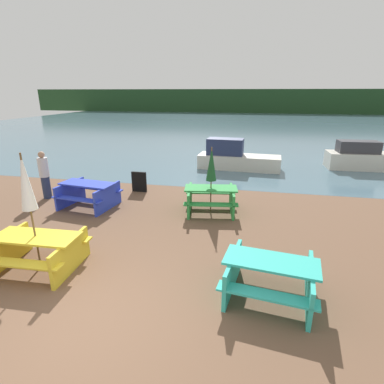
{
  "coord_description": "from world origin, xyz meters",
  "views": [
    {
      "loc": [
        2.47,
        -3.41,
        3.52
      ],
      "look_at": [
        0.87,
        4.39,
        0.85
      ],
      "focal_mm": 28.0,
      "sensor_mm": 36.0,
      "label": 1
    }
  ],
  "objects_px": {
    "umbrella_darkgreen": "(211,164)",
    "picnic_table_blue": "(88,193)",
    "picnic_table_yellow": "(38,248)",
    "signboard": "(139,182)",
    "boat_second": "(370,159)",
    "picnic_table_green": "(211,197)",
    "picnic_table_teal": "(270,275)",
    "person": "(45,175)",
    "umbrella_white": "(25,183)",
    "boat": "(235,158)"
  },
  "relations": [
    {
      "from": "boat",
      "to": "person",
      "type": "relative_size",
      "value": 2.39
    },
    {
      "from": "picnic_table_green",
      "to": "boat_second",
      "type": "bearing_deg",
      "value": 45.85
    },
    {
      "from": "boat_second",
      "to": "picnic_table_teal",
      "type": "bearing_deg",
      "value": -117.45
    },
    {
      "from": "picnic_table_teal",
      "to": "picnic_table_blue",
      "type": "distance_m",
      "value": 6.48
    },
    {
      "from": "picnic_table_blue",
      "to": "boat",
      "type": "height_order",
      "value": "boat"
    },
    {
      "from": "boat_second",
      "to": "signboard",
      "type": "height_order",
      "value": "boat_second"
    },
    {
      "from": "picnic_table_green",
      "to": "signboard",
      "type": "distance_m",
      "value": 3.19
    },
    {
      "from": "umbrella_white",
      "to": "boat_second",
      "type": "height_order",
      "value": "umbrella_white"
    },
    {
      "from": "picnic_table_teal",
      "to": "person",
      "type": "relative_size",
      "value": 1.09
    },
    {
      "from": "picnic_table_green",
      "to": "umbrella_darkgreen",
      "type": "xyz_separation_m",
      "value": [
        -0.0,
        0.0,
        1.03
      ]
    },
    {
      "from": "picnic_table_blue",
      "to": "picnic_table_green",
      "type": "relative_size",
      "value": 1.06
    },
    {
      "from": "umbrella_darkgreen",
      "to": "picnic_table_blue",
      "type": "bearing_deg",
      "value": -174.56
    },
    {
      "from": "picnic_table_teal",
      "to": "boat",
      "type": "bearing_deg",
      "value": 97.38
    },
    {
      "from": "boat",
      "to": "signboard",
      "type": "relative_size",
      "value": 5.21
    },
    {
      "from": "boat",
      "to": "picnic_table_teal",
      "type": "bearing_deg",
      "value": -79.09
    },
    {
      "from": "picnic_table_green",
      "to": "boat_second",
      "type": "distance_m",
      "value": 9.55
    },
    {
      "from": "signboard",
      "to": "person",
      "type": "bearing_deg",
      "value": -155.77
    },
    {
      "from": "umbrella_darkgreen",
      "to": "person",
      "type": "height_order",
      "value": "umbrella_darkgreen"
    },
    {
      "from": "umbrella_darkgreen",
      "to": "person",
      "type": "bearing_deg",
      "value": 178.99
    },
    {
      "from": "picnic_table_yellow",
      "to": "umbrella_darkgreen",
      "type": "relative_size",
      "value": 0.89
    },
    {
      "from": "person",
      "to": "umbrella_white",
      "type": "bearing_deg",
      "value": -55.58
    },
    {
      "from": "umbrella_white",
      "to": "boat",
      "type": "relative_size",
      "value": 0.63
    },
    {
      "from": "picnic_table_teal",
      "to": "picnic_table_green",
      "type": "distance_m",
      "value": 4.14
    },
    {
      "from": "umbrella_darkgreen",
      "to": "picnic_table_green",
      "type": "bearing_deg",
      "value": 0.0
    },
    {
      "from": "picnic_table_yellow",
      "to": "umbrella_darkgreen",
      "type": "xyz_separation_m",
      "value": [
        3.07,
        3.81,
        1.04
      ]
    },
    {
      "from": "picnic_table_teal",
      "to": "picnic_table_green",
      "type": "relative_size",
      "value": 1.02
    },
    {
      "from": "picnic_table_yellow",
      "to": "umbrella_white",
      "type": "bearing_deg",
      "value": 180.0
    },
    {
      "from": "picnic_table_teal",
      "to": "boat",
      "type": "distance_m",
      "value": 9.58
    },
    {
      "from": "umbrella_darkgreen",
      "to": "signboard",
      "type": "relative_size",
      "value": 2.67
    },
    {
      "from": "picnic_table_teal",
      "to": "boat",
      "type": "height_order",
      "value": "boat"
    },
    {
      "from": "umbrella_darkgreen",
      "to": "person",
      "type": "relative_size",
      "value": 1.22
    },
    {
      "from": "umbrella_white",
      "to": "signboard",
      "type": "bearing_deg",
      "value": 87.73
    },
    {
      "from": "picnic_table_green",
      "to": "person",
      "type": "relative_size",
      "value": 1.08
    },
    {
      "from": "signboard",
      "to": "picnic_table_blue",
      "type": "bearing_deg",
      "value": -119.98
    },
    {
      "from": "person",
      "to": "picnic_table_green",
      "type": "bearing_deg",
      "value": -1.01
    },
    {
      "from": "picnic_table_blue",
      "to": "umbrella_darkgreen",
      "type": "xyz_separation_m",
      "value": [
        3.88,
        0.37,
        1.01
      ]
    },
    {
      "from": "person",
      "to": "umbrella_darkgreen",
      "type": "bearing_deg",
      "value": -1.01
    },
    {
      "from": "umbrella_white",
      "to": "person",
      "type": "relative_size",
      "value": 1.5
    },
    {
      "from": "picnic_table_yellow",
      "to": "picnic_table_green",
      "type": "bearing_deg",
      "value": 51.2
    },
    {
      "from": "boat",
      "to": "boat_second",
      "type": "bearing_deg",
      "value": 14.12
    },
    {
      "from": "picnic_table_teal",
      "to": "picnic_table_blue",
      "type": "xyz_separation_m",
      "value": [
        -5.49,
        3.45,
        0.03
      ]
    },
    {
      "from": "boat",
      "to": "signboard",
      "type": "distance_m",
      "value": 5.37
    },
    {
      "from": "picnic_table_green",
      "to": "person",
      "type": "distance_m",
      "value": 5.76
    },
    {
      "from": "boat_second",
      "to": "signboard",
      "type": "bearing_deg",
      "value": -152.32
    },
    {
      "from": "picnic_table_blue",
      "to": "boat_second",
      "type": "height_order",
      "value": "boat_second"
    },
    {
      "from": "picnic_table_yellow",
      "to": "signboard",
      "type": "xyz_separation_m",
      "value": [
        0.21,
        5.22,
        -0.07
      ]
    },
    {
      "from": "umbrella_white",
      "to": "person",
      "type": "height_order",
      "value": "umbrella_white"
    },
    {
      "from": "picnic_table_teal",
      "to": "umbrella_darkgreen",
      "type": "relative_size",
      "value": 0.89
    },
    {
      "from": "boat_second",
      "to": "umbrella_darkgreen",
      "type": "bearing_deg",
      "value": -136.28
    },
    {
      "from": "person",
      "to": "picnic_table_blue",
      "type": "bearing_deg",
      "value": -14.14
    }
  ]
}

